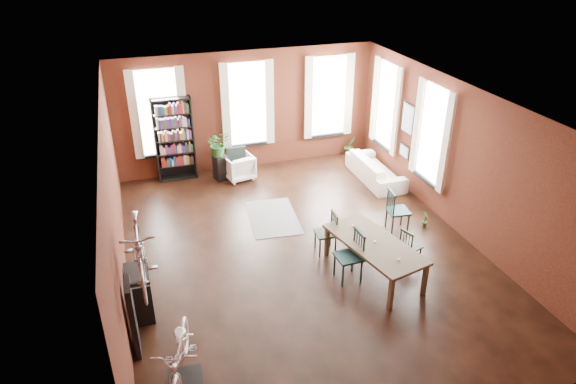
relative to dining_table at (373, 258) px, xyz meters
name	(u,v)px	position (x,y,z in m)	size (l,w,h in m)	color
room	(305,143)	(-0.78, 1.76, 1.78)	(9.00, 9.04, 3.22)	black
dining_table	(373,258)	(0.00, 0.00, 0.00)	(0.95, 2.09, 0.71)	brown
dining_chair_a	(348,256)	(-0.52, 0.00, 0.15)	(0.47, 0.47, 1.01)	#1A3839
dining_chair_b	(326,233)	(-0.58, 1.00, 0.09)	(0.41, 0.41, 0.88)	black
dining_chair_c	(411,246)	(0.86, 0.11, 0.03)	(0.36, 0.36, 0.78)	black
dining_chair_d	(398,211)	(1.23, 1.30, 0.13)	(0.45, 0.45, 0.97)	#1A3B39
bookshelf	(174,139)	(-3.03, 5.44, 0.74)	(1.00, 0.32, 2.20)	black
white_armchair	(239,166)	(-1.49, 4.93, 0.01)	(0.71, 0.67, 0.74)	white
cream_sofa	(376,166)	(1.92, 3.74, 0.05)	(2.08, 0.61, 0.81)	beige
striped_rug	(273,217)	(-1.22, 2.65, -0.35)	(1.08, 1.73, 0.01)	black
bike_trainer	(186,382)	(-3.81, -1.64, -0.28)	(0.50, 0.50, 0.14)	black
bike_wall_rack	(133,317)	(-4.43, -0.66, 0.29)	(0.16, 0.60, 1.30)	black
console_table	(139,293)	(-4.31, 0.24, 0.04)	(0.40, 0.80, 0.80)	black
plant_stand	(221,167)	(-1.94, 5.03, -0.02)	(0.33, 0.33, 0.67)	black
plant_by_sofa	(349,151)	(1.94, 5.44, -0.23)	(0.32, 0.57, 0.26)	#2F5C25
plant_small	(424,224)	(1.91, 1.24, -0.29)	(0.20, 0.37, 0.13)	#2C5722
bicycle_floor	(178,334)	(-3.84, -1.64, 0.65)	(0.60, 0.91, 1.73)	silver
bicycle_hung	(136,233)	(-4.18, -0.66, 1.78)	(0.47, 1.00, 1.66)	#A5A8AD
plant_on_stand	(218,146)	(-1.98, 5.05, 0.57)	(0.60, 0.67, 0.52)	#265C25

